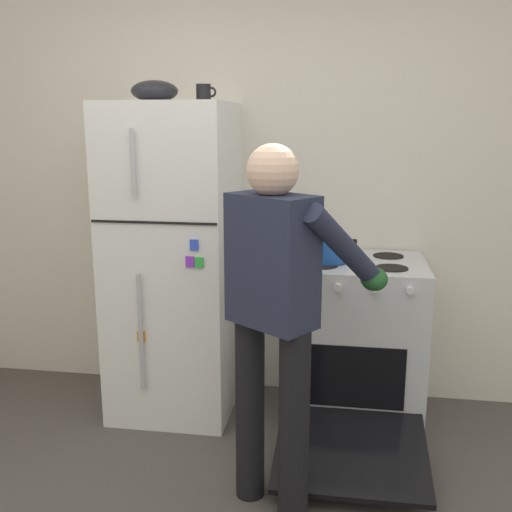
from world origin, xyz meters
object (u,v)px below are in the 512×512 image
at_px(person_cook, 279,299).
at_px(mixing_bowl, 155,91).
at_px(stove_range, 353,344).
at_px(refrigerator, 174,262).
at_px(coffee_mug, 204,93).
at_px(red_pot, 327,249).

relative_size(person_cook, mixing_bowl, 6.27).
bearing_deg(stove_range, refrigerator, 179.02).
distance_m(stove_range, mixing_bowl, 1.78).
xyz_separation_m(refrigerator, mixing_bowl, (-0.08, 0.00, 0.95)).
xyz_separation_m(person_cook, mixing_bowl, (-0.79, 0.85, 0.88)).
height_order(refrigerator, mixing_bowl, mixing_bowl).
xyz_separation_m(stove_range, mixing_bowl, (-1.11, 0.02, 1.38)).
bearing_deg(stove_range, mixing_bowl, 179.07).
distance_m(person_cook, coffee_mug, 1.36).
relative_size(refrigerator, mixing_bowl, 7.00).
bearing_deg(red_pot, person_cook, -101.69).
distance_m(refrigerator, person_cook, 1.11).
height_order(refrigerator, red_pot, refrigerator).
height_order(coffee_mug, mixing_bowl, mixing_bowl).
bearing_deg(stove_range, coffee_mug, 175.43).
xyz_separation_m(refrigerator, stove_range, (1.03, -0.02, -0.43)).
relative_size(refrigerator, red_pot, 5.56).
bearing_deg(mixing_bowl, stove_range, -0.93).
relative_size(stove_range, coffee_mug, 10.97).
bearing_deg(coffee_mug, stove_range, -4.57).
bearing_deg(refrigerator, coffee_mug, 15.40).
bearing_deg(person_cook, stove_range, 68.68).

